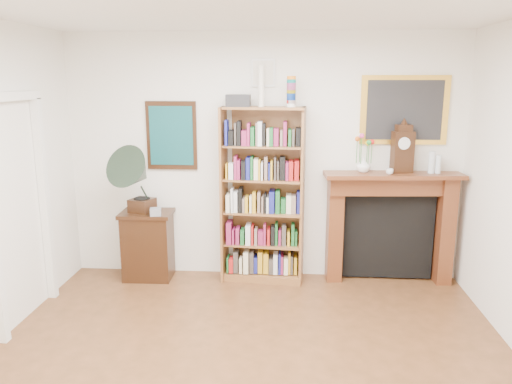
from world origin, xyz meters
TOP-DOWN VIEW (x-y plane):
  - room at (0.00, 0.00)m, footprint 4.51×5.01m
  - door_casing at (-2.21, 1.20)m, footprint 0.08×1.02m
  - teal_poster at (-1.05, 2.48)m, footprint 0.58×0.04m
  - small_picture at (0.00, 2.48)m, footprint 0.26×0.04m
  - gilt_painting at (1.55, 2.48)m, footprint 0.95×0.04m
  - bookshelf at (0.01, 2.32)m, footprint 0.95×0.41m
  - side_cabinet at (-1.32, 2.27)m, footprint 0.60×0.44m
  - fireplace at (1.44, 2.39)m, footprint 1.53×0.46m
  - gramophone at (-1.37, 2.15)m, footprint 0.65×0.72m
  - cd_stack at (-1.18, 2.13)m, footprint 0.14×0.14m
  - mantel_clock at (1.53, 2.36)m, footprint 0.25×0.17m
  - flower_vase at (1.12, 2.35)m, footprint 0.19×0.19m
  - teacup at (1.38, 2.24)m, footprint 0.08×0.08m
  - bottle_left at (1.85, 2.35)m, footprint 0.07×0.07m
  - bottle_right at (1.92, 2.35)m, footprint 0.06×0.06m

SIDE VIEW (x-z plane):
  - side_cabinet at x=-1.32m, z-range 0.00..0.80m
  - fireplace at x=1.44m, z-range 0.12..1.40m
  - cd_stack at x=-1.18m, z-range 0.80..0.88m
  - bookshelf at x=0.01m, z-range -0.03..2.26m
  - gramophone at x=-1.37m, z-range 0.85..1.64m
  - door_casing at x=-2.21m, z-range 0.18..2.35m
  - teacup at x=1.38m, z-range 1.28..1.34m
  - flower_vase at x=1.12m, z-range 1.28..1.43m
  - bottle_right at x=1.92m, z-range 1.28..1.48m
  - bottle_left at x=1.85m, z-range 1.28..1.52m
  - room at x=0.00m, z-range -0.01..2.81m
  - mantel_clock at x=1.53m, z-range 1.27..1.79m
  - teal_poster at x=-1.05m, z-range 1.26..2.04m
  - gilt_painting at x=1.55m, z-range 1.58..2.33m
  - small_picture at x=0.00m, z-range 2.20..2.50m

